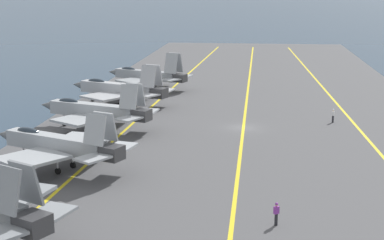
# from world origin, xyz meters

# --- Properties ---
(ground_plane) EXTENTS (2000.00, 2000.00, 0.00)m
(ground_plane) POSITION_xyz_m (0.00, 0.00, 0.00)
(ground_plane) COLOR #23384C
(carrier_deck) EXTENTS (214.83, 51.67, 0.40)m
(carrier_deck) POSITION_xyz_m (0.00, 0.00, 0.20)
(carrier_deck) COLOR #4C4C4F
(carrier_deck) RESTS_ON ground
(deck_stripe_foul_line) EXTENTS (193.17, 8.95, 0.01)m
(deck_stripe_foul_line) POSITION_xyz_m (0.00, -14.21, 0.40)
(deck_stripe_foul_line) COLOR yellow
(deck_stripe_foul_line) RESTS_ON carrier_deck
(deck_stripe_centerline) EXTENTS (193.35, 0.36, 0.01)m
(deck_stripe_centerline) POSITION_xyz_m (0.00, 0.00, 0.40)
(deck_stripe_centerline) COLOR yellow
(deck_stripe_centerline) RESTS_ON carrier_deck
(deck_stripe_edge_line) EXTENTS (193.16, 9.12, 0.01)m
(deck_stripe_edge_line) POSITION_xyz_m (0.00, 14.21, 0.40)
(deck_stripe_edge_line) COLOR yellow
(deck_stripe_edge_line) RESTS_ON carrier_deck
(parked_jet_second) EXTENTS (13.07, 15.28, 6.13)m
(parked_jet_second) POSITION_xyz_m (-19.24, 17.03, 2.98)
(parked_jet_second) COLOR #9EA3A8
(parked_jet_second) RESTS_ON carrier_deck
(parked_jet_third) EXTENTS (12.19, 15.75, 6.07)m
(parked_jet_third) POSITION_xyz_m (-3.17, 17.93, 2.82)
(parked_jet_third) COLOR #9EA3A8
(parked_jet_third) RESTS_ON carrier_deck
(parked_jet_fourth) EXTENTS (12.99, 16.59, 6.26)m
(parked_jet_fourth) POSITION_xyz_m (12.35, 18.64, 2.74)
(parked_jet_fourth) COLOR #A8AAAF
(parked_jet_fourth) RESTS_ON carrier_deck
(parked_jet_fifth) EXTENTS (12.27, 15.55, 6.45)m
(parked_jet_fifth) POSITION_xyz_m (25.65, 16.89, 2.83)
(parked_jet_fifth) COLOR #93999E
(parked_jet_fifth) RESTS_ON carrier_deck
(crew_white_vest) EXTENTS (0.45, 0.39, 1.80)m
(crew_white_vest) POSITION_xyz_m (4.04, -11.38, 1.39)
(crew_white_vest) COLOR #232328
(crew_white_vest) RESTS_ON carrier_deck
(crew_purple_vest) EXTENTS (0.45, 0.46, 1.79)m
(crew_purple_vest) POSITION_xyz_m (-30.30, -3.25, 1.38)
(crew_purple_vest) COLOR #232328
(crew_purple_vest) RESTS_ON carrier_deck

